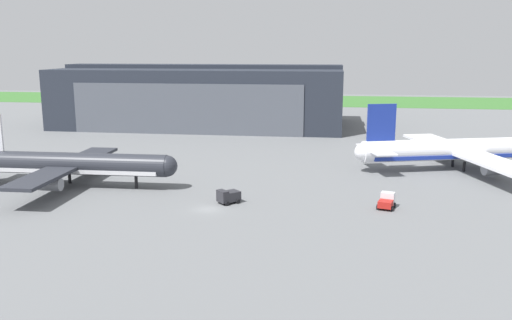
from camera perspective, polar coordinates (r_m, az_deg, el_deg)
name	(u,v)px	position (r m, az deg, el deg)	size (l,w,h in m)	color
ground_plane	(209,209)	(82.92, -5.09, -5.26)	(440.00, 440.00, 0.00)	slate
grass_field_strip	(294,100)	(259.68, 4.10, 6.38)	(440.00, 56.00, 0.08)	#386F2E
maintenance_hangar	(203,96)	(174.73, -5.67, 6.79)	(88.81, 41.88, 19.43)	#232833
airliner_near_right	(71,164)	(100.79, -19.17, -0.44)	(38.75, 33.97, 12.84)	#282B33
airliner_far_left	(468,150)	(117.64, 21.67, 1.02)	(46.68, 43.39, 13.68)	white
pushback_tractor	(228,196)	(85.57, -2.97, -3.88)	(3.95, 3.92, 2.25)	#28282D
fuel_bowser	(387,201)	(85.31, 13.79, -4.29)	(3.19, 3.87, 2.35)	silver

